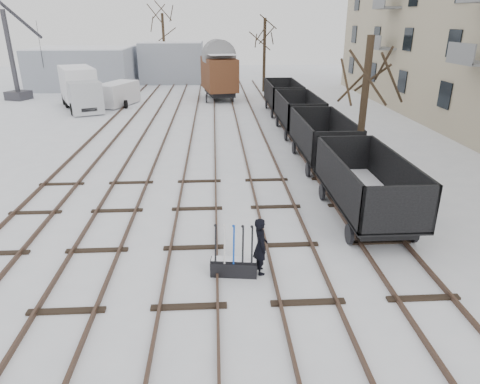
# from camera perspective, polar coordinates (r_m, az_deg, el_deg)

# --- Properties ---
(ground) EXTENTS (120.00, 120.00, 0.00)m
(ground) POSITION_cam_1_polar(r_m,az_deg,el_deg) (13.64, -6.16, -7.48)
(ground) COLOR white
(ground) RESTS_ON ground
(tracks) EXTENTS (13.90, 52.00, 0.16)m
(tracks) POSITION_cam_1_polar(r_m,az_deg,el_deg) (26.40, -4.95, 7.34)
(tracks) COLOR black
(tracks) RESTS_ON ground
(shed_left) EXTENTS (10.00, 8.00, 4.10)m
(shed_left) POSITION_cam_1_polar(r_m,az_deg,el_deg) (50.03, -20.07, 15.32)
(shed_left) COLOR #979DAA
(shed_left) RESTS_ON ground
(shed_right) EXTENTS (7.00, 6.00, 4.50)m
(shed_right) POSITION_cam_1_polar(r_m,az_deg,el_deg) (52.29, -8.98, 16.77)
(shed_right) COLOR #979DAA
(shed_right) RESTS_ON ground
(ground_frame) EXTENTS (1.34, 0.58, 1.49)m
(ground_frame) POSITION_cam_1_polar(r_m,az_deg,el_deg) (12.13, -0.82, -9.81)
(ground_frame) COLOR black
(ground_frame) RESTS_ON ground
(worker) EXTENTS (0.48, 0.66, 1.67)m
(worker) POSITION_cam_1_polar(r_m,az_deg,el_deg) (11.99, 2.75, -7.19)
(worker) COLOR black
(worker) RESTS_ON ground
(freight_wagon_a) EXTENTS (2.29, 5.72, 2.34)m
(freight_wagon_a) POSITION_cam_1_polar(r_m,az_deg,el_deg) (15.81, 16.27, -0.44)
(freight_wagon_a) COLOR black
(freight_wagon_a) RESTS_ON ground
(freight_wagon_b) EXTENTS (2.29, 5.72, 2.34)m
(freight_wagon_b) POSITION_cam_1_polar(r_m,az_deg,el_deg) (21.61, 10.86, 6.00)
(freight_wagon_b) COLOR black
(freight_wagon_b) RESTS_ON ground
(freight_wagon_c) EXTENTS (2.29, 5.72, 2.34)m
(freight_wagon_c) POSITION_cam_1_polar(r_m,az_deg,el_deg) (27.67, 7.73, 9.64)
(freight_wagon_c) COLOR black
(freight_wagon_c) RESTS_ON ground
(freight_wagon_d) EXTENTS (2.29, 5.72, 2.34)m
(freight_wagon_d) POSITION_cam_1_polar(r_m,az_deg,el_deg) (33.86, 5.70, 11.95)
(freight_wagon_d) COLOR black
(freight_wagon_d) RESTS_ON ground
(box_van_wagon) EXTENTS (3.63, 5.67, 4.03)m
(box_van_wagon) POSITION_cam_1_polar(r_m,az_deg,el_deg) (39.61, -2.82, 15.59)
(box_van_wagon) COLOR black
(box_van_wagon) RESTS_ON ground
(lorry) EXTENTS (4.14, 7.43, 3.23)m
(lorry) POSITION_cam_1_polar(r_m,az_deg,el_deg) (37.40, -20.61, 12.84)
(lorry) COLOR black
(lorry) RESTS_ON ground
(panel_van) EXTENTS (3.21, 4.68, 1.90)m
(panel_van) POSITION_cam_1_polar(r_m,az_deg,el_deg) (38.12, -16.01, 12.49)
(panel_van) COLOR silver
(panel_van) RESTS_ON ground
(crane) EXTENTS (2.21, 5.11, 8.57)m
(crane) POSITION_cam_1_polar(r_m,az_deg,el_deg) (44.49, -27.75, 13.78)
(crane) COLOR #333238
(crane) RESTS_ON ground
(tree_near) EXTENTS (0.30, 0.30, 6.15)m
(tree_near) POSITION_cam_1_polar(r_m,az_deg,el_deg) (18.85, 16.06, 10.08)
(tree_near) COLOR black
(tree_near) RESTS_ON ground
(tree_far_left) EXTENTS (0.30, 0.30, 7.45)m
(tree_far_left) POSITION_cam_1_polar(r_m,az_deg,el_deg) (51.74, -10.06, 18.30)
(tree_far_left) COLOR black
(tree_far_left) RESTS_ON ground
(tree_far_right) EXTENTS (0.30, 0.30, 6.94)m
(tree_far_right) POSITION_cam_1_polar(r_m,az_deg,el_deg) (44.30, 3.26, 17.70)
(tree_far_right) COLOR black
(tree_far_right) RESTS_ON ground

